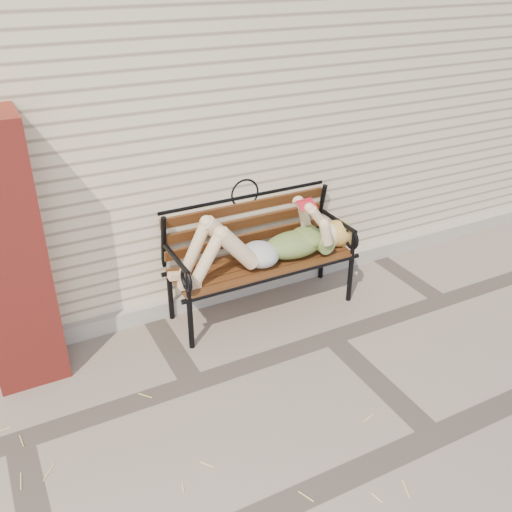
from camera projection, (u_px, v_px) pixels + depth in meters
ground at (331, 338)px, 4.82m from camera, size 80.00×80.00×0.00m
house_wall at (191, 89)px, 6.45m from camera, size 8.00×4.00×3.00m
foundation_strip at (276, 278)px, 5.54m from camera, size 8.00×0.10×0.15m
brick_pillar at (7, 255)px, 4.00m from camera, size 0.50×0.50×2.00m
garden_bench at (257, 241)px, 4.99m from camera, size 1.78×0.71×1.15m
reading_woman at (266, 243)px, 4.87m from camera, size 1.68×0.38×0.53m
straw_scatter at (240, 444)px, 3.77m from camera, size 2.99×1.38×0.01m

